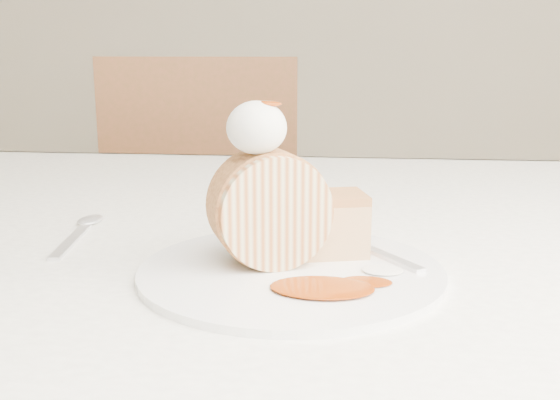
# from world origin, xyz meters

# --- Properties ---
(table) EXTENTS (1.40, 0.90, 0.75)m
(table) POSITION_xyz_m (0.00, 0.20, 0.66)
(table) COLOR white
(table) RESTS_ON ground
(chair_far) EXTENTS (0.56, 0.56, 0.93)m
(chair_far) POSITION_xyz_m (-0.34, 1.00, 0.53)
(chair_far) COLOR brown
(chair_far) RESTS_ON ground
(plate) EXTENTS (0.30, 0.30, 0.01)m
(plate) POSITION_xyz_m (-0.01, 0.01, 0.75)
(plate) COLOR white
(plate) RESTS_ON table
(roulade_slice) EXTENTS (0.10, 0.08, 0.09)m
(roulade_slice) POSITION_xyz_m (-0.03, 0.02, 0.80)
(roulade_slice) COLOR #CBBE8D
(roulade_slice) RESTS_ON plate
(cake_chunk) EXTENTS (0.06, 0.06, 0.05)m
(cake_chunk) POSITION_xyz_m (0.02, 0.05, 0.78)
(cake_chunk) COLOR #C8894B
(cake_chunk) RESTS_ON plate
(whipped_cream) EXTENTS (0.05, 0.05, 0.04)m
(whipped_cream) POSITION_xyz_m (-0.04, 0.01, 0.87)
(whipped_cream) COLOR silver
(whipped_cream) RESTS_ON roulade_slice
(caramel_drizzle) EXTENTS (0.02, 0.02, 0.01)m
(caramel_drizzle) POSITION_xyz_m (-0.03, 0.01, 0.89)
(caramel_drizzle) COLOR #892E05
(caramel_drizzle) RESTS_ON whipped_cream
(caramel_pool) EXTENTS (0.09, 0.07, 0.00)m
(caramel_pool) POSITION_xyz_m (0.01, -0.04, 0.76)
(caramel_pool) COLOR #892E05
(caramel_pool) RESTS_ON plate
(fork) EXTENTS (0.10, 0.13, 0.00)m
(fork) POSITION_xyz_m (0.06, 0.05, 0.76)
(fork) COLOR silver
(fork) RESTS_ON plate
(spoon) EXTENTS (0.04, 0.14, 0.00)m
(spoon) POSITION_xyz_m (-0.23, 0.07, 0.75)
(spoon) COLOR silver
(spoon) RESTS_ON table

